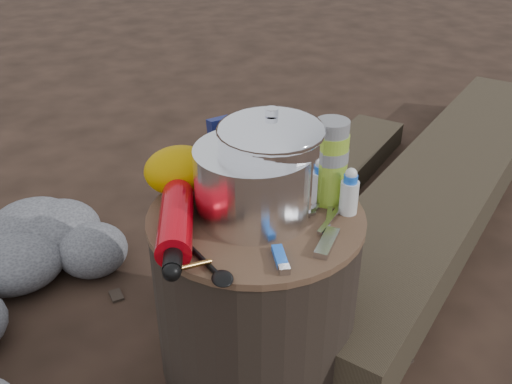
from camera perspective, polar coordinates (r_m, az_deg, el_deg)
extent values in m
plane|color=black|center=(1.46, 0.00, -16.45)|extent=(60.00, 60.00, 0.00)
cylinder|color=black|center=(1.32, 0.00, -10.10)|extent=(0.46, 0.46, 0.43)
cube|color=#32291D|center=(2.09, 18.73, 0.65)|extent=(1.72, 1.62, 0.17)
cube|color=#32291D|center=(2.10, 7.16, 1.10)|extent=(0.95, 0.95, 0.09)
cylinder|color=white|center=(1.16, -0.20, 1.04)|extent=(0.25, 0.25, 0.15)
cylinder|color=white|center=(1.16, 1.52, 2.98)|extent=(0.22, 0.22, 0.22)
cylinder|color=#91B82E|center=(1.20, 7.55, 3.02)|extent=(0.07, 0.07, 0.19)
cylinder|color=black|center=(1.32, 2.77, 4.14)|extent=(0.08, 0.08, 0.11)
ellipsoid|color=#BD8900|center=(1.26, -7.80, 2.21)|extent=(0.16, 0.13, 0.11)
cube|color=#12184E|center=(1.30, -2.13, 4.57)|extent=(0.12, 0.06, 0.15)
cube|color=blue|center=(1.06, 2.44, -6.57)|extent=(0.03, 0.08, 0.01)
cube|color=#AEAFB4|center=(1.10, 7.26, -5.16)|extent=(0.08, 0.09, 0.01)
cylinder|color=silver|center=(1.19, 9.49, -0.14)|extent=(0.04, 0.04, 0.09)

